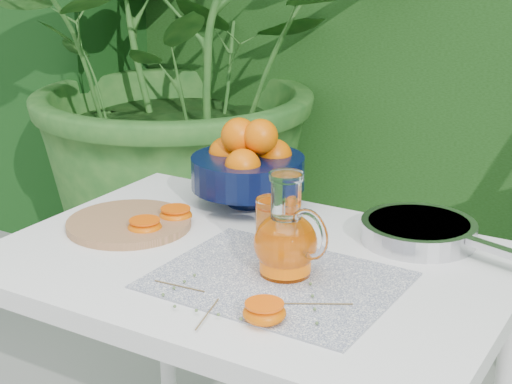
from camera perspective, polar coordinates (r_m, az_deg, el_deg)
The scene contains 10 objects.
potted_plant_left at distance 3.05m, azimuth -4.78°, elevation 10.16°, with size 1.83×1.83×1.83m, color #1F551D.
white_table at distance 1.58m, azimuth -0.37°, elevation -7.48°, with size 1.00×0.70×0.75m.
placemat at distance 1.45m, azimuth 1.51°, elevation -6.43°, with size 0.43×0.34×0.00m, color #0B1540.
cutting_board at distance 1.72m, azimuth -9.22°, elevation -2.27°, with size 0.27×0.27×0.02m, color #A06B48.
fruit_bowl at distance 1.81m, azimuth -0.57°, elevation 1.99°, with size 0.34×0.34×0.21m.
juice_pitcher at distance 1.44m, azimuth 2.22°, elevation -3.51°, with size 0.18×0.15×0.20m.
juice_tumbler at distance 1.57m, azimuth 1.24°, elevation -2.37°, with size 0.09×0.09×0.10m.
saute_pan at distance 1.65m, azimuth 11.83°, elevation -2.76°, with size 0.43×0.30×0.04m.
orange_halves at distance 1.56m, azimuth -4.88°, elevation -3.95°, with size 0.50×0.39×0.04m.
thyme_sprigs at distance 1.36m, azimuth -1.48°, elevation -7.88°, with size 0.35×0.25×0.01m.
Camera 1 is at (0.63, -1.20, 1.37)m, focal length 55.00 mm.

